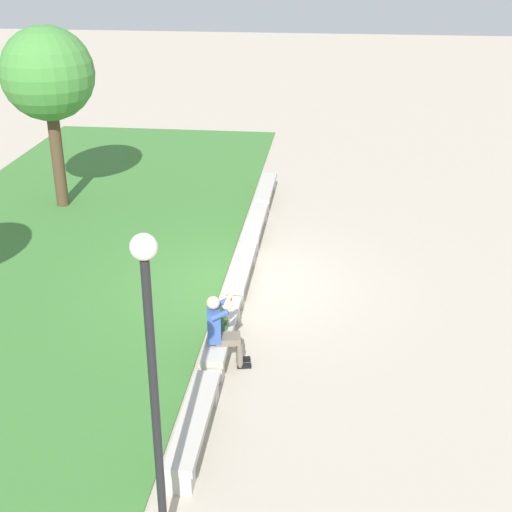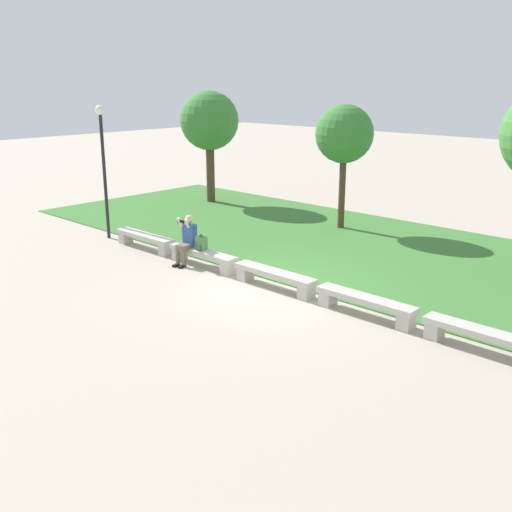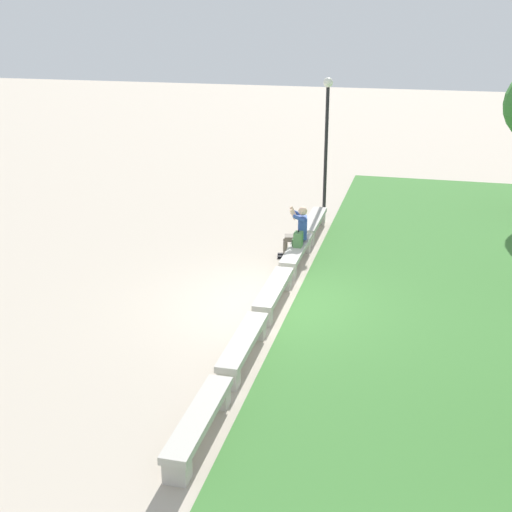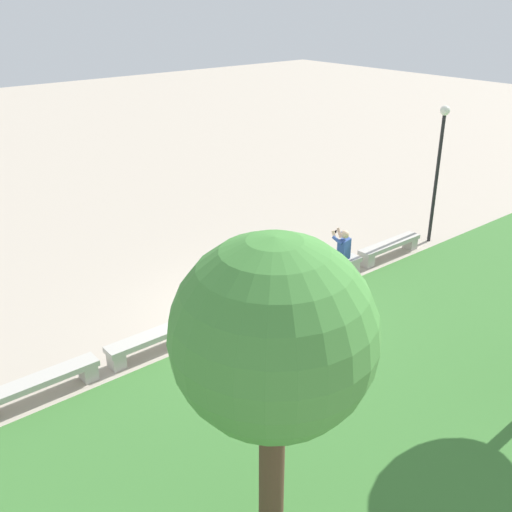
# 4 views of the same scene
# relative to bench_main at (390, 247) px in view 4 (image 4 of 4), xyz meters

# --- Properties ---
(ground_plane) EXTENTS (80.00, 80.00, 0.00)m
(ground_plane) POSITION_rel_bench_main_xyz_m (5.07, 0.00, -0.31)
(ground_plane) COLOR #B2A593
(grass_strip) EXTENTS (24.42, 8.00, 0.03)m
(grass_strip) POSITION_rel_bench_main_xyz_m (5.07, 4.38, -0.29)
(grass_strip) COLOR #3D7533
(grass_strip) RESTS_ON ground
(bench_main) EXTENTS (2.29, 0.40, 0.45)m
(bench_main) POSITION_rel_bench_main_xyz_m (0.00, 0.00, 0.00)
(bench_main) COLOR #B7B2A8
(bench_main) RESTS_ON ground
(bench_near) EXTENTS (2.29, 0.40, 0.45)m
(bench_near) POSITION_rel_bench_main_xyz_m (2.53, 0.00, 0.00)
(bench_near) COLOR #B7B2A8
(bench_near) RESTS_ON ground
(bench_mid) EXTENTS (2.29, 0.40, 0.45)m
(bench_mid) POSITION_rel_bench_main_xyz_m (5.07, 0.00, 0.00)
(bench_mid) COLOR #B7B2A8
(bench_mid) RESTS_ON ground
(bench_far) EXTENTS (2.29, 0.40, 0.45)m
(bench_far) POSITION_rel_bench_main_xyz_m (7.60, 0.00, 0.00)
(bench_far) COLOR #B7B2A8
(bench_far) RESTS_ON ground
(bench_end) EXTENTS (2.29, 0.40, 0.45)m
(bench_end) POSITION_rel_bench_main_xyz_m (10.14, 0.00, 0.00)
(bench_end) COLOR #B7B2A8
(bench_end) RESTS_ON ground
(person_photographer) EXTENTS (0.52, 0.77, 1.32)m
(person_photographer) POSITION_rel_bench_main_xyz_m (2.00, -0.08, 0.43)
(person_photographer) COLOR black
(person_photographer) RESTS_ON ground
(backpack) EXTENTS (0.28, 0.24, 0.43)m
(backpack) POSITION_rel_bench_main_xyz_m (2.46, 0.02, 0.32)
(backpack) COLOR #4C7F47
(backpack) RESTS_ON bench_near
(tree_behind_wall) EXTENTS (2.33, 2.33, 4.67)m
(tree_behind_wall) POSITION_rel_bench_main_xyz_m (9.12, 5.37, 3.15)
(tree_behind_wall) COLOR #4C3826
(tree_behind_wall) RESTS_ON ground
(lamp_post) EXTENTS (0.28, 0.28, 4.05)m
(lamp_post) POSITION_rel_bench_main_xyz_m (-1.89, 0.01, 2.32)
(lamp_post) COLOR black
(lamp_post) RESTS_ON ground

